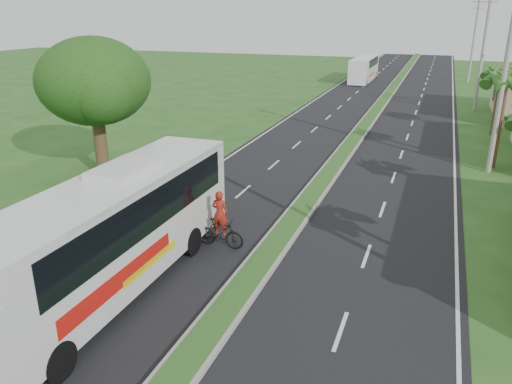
% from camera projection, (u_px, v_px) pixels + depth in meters
% --- Properties ---
extents(ground, '(180.00, 180.00, 0.00)m').
position_uv_depth(ground, '(229.00, 308.00, 15.59)').
color(ground, '#23511D').
rests_on(ground, ground).
extents(road_asphalt, '(14.00, 160.00, 0.02)m').
position_uv_depth(road_asphalt, '(347.00, 150.00, 33.21)').
color(road_asphalt, black).
rests_on(road_asphalt, ground).
extents(median_strip, '(1.20, 160.00, 0.18)m').
position_uv_depth(median_strip, '(347.00, 148.00, 33.18)').
color(median_strip, gray).
rests_on(median_strip, ground).
extents(lane_edge_left, '(0.12, 160.00, 0.01)m').
position_uv_depth(lane_edge_left, '(253.00, 141.00, 35.39)').
color(lane_edge_left, silver).
rests_on(lane_edge_left, ground).
extents(lane_edge_right, '(0.12, 160.00, 0.01)m').
position_uv_depth(lane_edge_right, '(454.00, 160.00, 31.04)').
color(lane_edge_right, silver).
rests_on(lane_edge_right, ground).
extents(palm_verge_c, '(2.40, 2.40, 5.85)m').
position_uv_depth(palm_verge_c, '(507.00, 80.00, 27.71)').
color(palm_verge_c, '#473321').
rests_on(palm_verge_c, ground).
extents(palm_verge_d, '(2.40, 2.40, 5.25)m').
position_uv_depth(palm_verge_d, '(501.00, 73.00, 35.68)').
color(palm_verge_d, '#473321').
rests_on(palm_verge_d, ground).
extents(shade_tree, '(6.30, 6.00, 7.54)m').
position_uv_depth(shade_tree, '(93.00, 84.00, 26.62)').
color(shade_tree, '#473321').
rests_on(shade_tree, ground).
extents(utility_pole_b, '(3.20, 0.28, 12.00)m').
position_uv_depth(utility_pole_b, '(506.00, 60.00, 26.55)').
color(utility_pole_b, gray).
rests_on(utility_pole_b, ground).
extents(utility_pole_c, '(1.60, 0.28, 11.00)m').
position_uv_depth(utility_pole_c, '(484.00, 47.00, 44.37)').
color(utility_pole_c, gray).
rests_on(utility_pole_c, ground).
extents(utility_pole_d, '(1.60, 0.28, 10.50)m').
position_uv_depth(utility_pole_d, '(474.00, 38.00, 62.08)').
color(utility_pole_d, gray).
rests_on(utility_pole_d, ground).
extents(coach_bus_main, '(2.72, 12.52, 4.04)m').
position_uv_depth(coach_bus_main, '(108.00, 230.00, 15.75)').
color(coach_bus_main, silver).
rests_on(coach_bus_main, ground).
extents(coach_bus_far, '(2.35, 10.42, 3.03)m').
position_uv_depth(coach_bus_far, '(364.00, 68.00, 64.52)').
color(coach_bus_far, white).
rests_on(coach_bus_far, ground).
extents(motorcyclist, '(1.94, 0.55, 2.34)m').
position_uv_depth(motorcyclist, '(220.00, 228.00, 19.31)').
color(motorcyclist, black).
rests_on(motorcyclist, ground).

